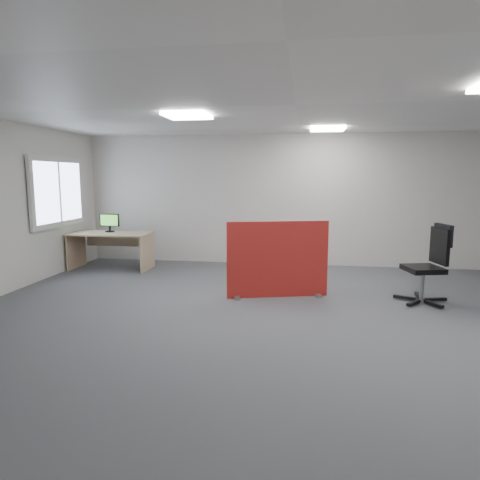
# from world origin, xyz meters

# --- Properties ---
(floor) EXTENTS (9.00, 9.00, 0.00)m
(floor) POSITION_xyz_m (0.00, 0.00, 0.00)
(floor) COLOR #4E5155
(floor) RESTS_ON ground
(ceiling) EXTENTS (9.00, 7.00, 0.02)m
(ceiling) POSITION_xyz_m (0.00, 0.00, 2.70)
(ceiling) COLOR white
(ceiling) RESTS_ON wall_back
(wall_back) EXTENTS (9.00, 0.02, 2.70)m
(wall_back) POSITION_xyz_m (0.00, 3.50, 1.35)
(wall_back) COLOR silver
(wall_back) RESTS_ON floor
(wall_front) EXTENTS (9.00, 0.02, 2.70)m
(wall_front) POSITION_xyz_m (0.00, -3.50, 1.35)
(wall_front) COLOR silver
(wall_front) RESTS_ON floor
(window) EXTENTS (0.06, 1.70, 1.30)m
(window) POSITION_xyz_m (-4.44, 2.00, 1.55)
(window) COLOR white
(window) RESTS_ON wall_left
(ceiling_lights) EXTENTS (4.10, 4.10, 0.04)m
(ceiling_lights) POSITION_xyz_m (0.33, 0.67, 2.67)
(ceiling_lights) COLOR white
(ceiling_lights) RESTS_ON ceiling
(red_divider) EXTENTS (1.52, 0.45, 1.17)m
(red_divider) POSITION_xyz_m (-0.26, 0.98, 0.57)
(red_divider) COLOR maroon
(red_divider) RESTS_ON floor
(second_desk) EXTENTS (1.57, 0.79, 0.73)m
(second_desk) POSITION_xyz_m (-3.68, 2.55, 0.55)
(second_desk) COLOR tan
(second_desk) RESTS_ON floor
(monitor_second) EXTENTS (0.40, 0.18, 0.37)m
(monitor_second) POSITION_xyz_m (-3.75, 2.64, 0.93)
(monitor_second) COLOR black
(monitor_second) RESTS_ON second_desk
(office_chair) EXTENTS (0.76, 0.73, 1.14)m
(office_chair) POSITION_xyz_m (1.97, 1.02, 0.65)
(office_chair) COLOR black
(office_chair) RESTS_ON floor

